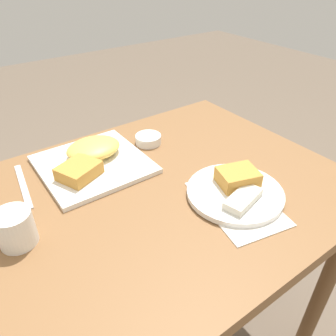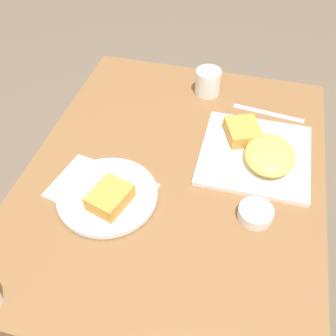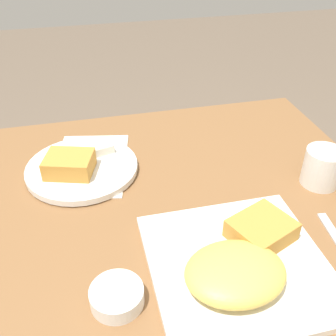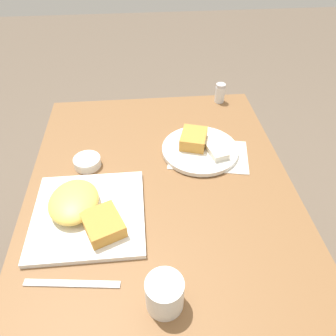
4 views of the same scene
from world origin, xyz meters
name	(u,v)px [view 4 (image 4 of 4)]	position (x,y,z in m)	size (l,w,h in m)	color
ground_plane	(163,300)	(0.00, 0.00, 0.00)	(8.00, 8.00, 0.00)	brown
dining_table	(161,204)	(0.00, 0.00, 0.63)	(0.97, 0.76, 0.72)	brown
menu_card	(208,155)	(-0.11, 0.16, 0.73)	(0.21, 0.27, 0.00)	silver
plate_square_near	(85,210)	(0.10, -0.20, 0.75)	(0.29, 0.29, 0.06)	white
plate_oval_far	(200,147)	(-0.14, 0.14, 0.74)	(0.24, 0.24, 0.05)	white
sauce_ramekin	(87,162)	(-0.10, -0.22, 0.74)	(0.08, 0.08, 0.03)	white
salt_shaker	(220,94)	(-0.44, 0.27, 0.76)	(0.04, 0.04, 0.07)	white
butter_knife	(72,284)	(0.30, -0.22, 0.73)	(0.04, 0.21, 0.00)	silver
coffee_mug	(165,294)	(0.36, -0.02, 0.76)	(0.08, 0.08, 0.08)	white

